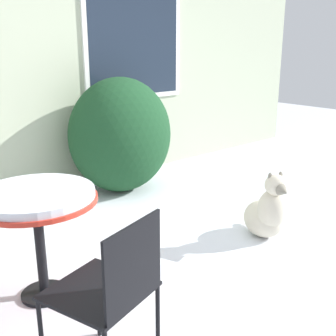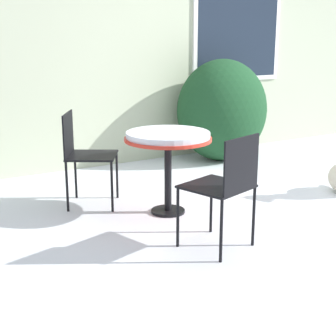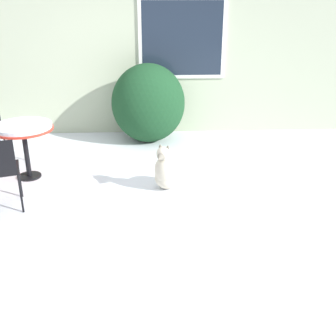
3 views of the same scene
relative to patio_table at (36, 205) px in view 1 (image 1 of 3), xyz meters
The scene contains 6 objects.
ground_plane 1.62m from the patio_table, ahead, with size 16.00×16.00×0.00m, color white.
house_wall 2.60m from the patio_table, 52.50° to the left, with size 8.00×0.10×2.87m.
shrub_left 2.21m from the patio_table, 40.85° to the left, with size 1.22×1.06×1.32m.
patio_table is the anchor object (origin of this frame).
patio_chair_far_side 0.96m from the patio_table, 93.41° to the right, with size 0.57×0.57×0.91m.
dog 2.00m from the patio_table, 13.62° to the right, with size 0.48×0.60×0.64m.
Camera 1 is at (-2.49, -2.26, 1.69)m, focal length 45.00 mm.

